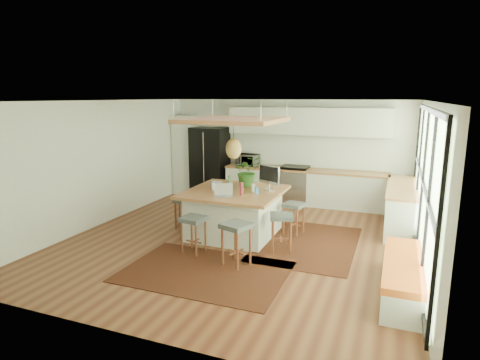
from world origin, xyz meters
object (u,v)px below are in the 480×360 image
at_px(stool_near_left, 194,234).
at_px(stool_left_side, 184,212).
at_px(stool_right_back, 294,217).
at_px(microwave, 248,159).
at_px(fridge, 210,163).
at_px(stool_near_right, 236,245).
at_px(laptop, 223,191).
at_px(island_plant, 247,174).
at_px(island, 235,213).
at_px(stool_right_front, 281,232).
at_px(monitor, 269,177).

xyz_separation_m(stool_near_left, stool_left_side, (-0.86, 1.21, 0.00)).
height_order(stool_right_back, microwave, microwave).
relative_size(stool_near_left, stool_right_back, 1.04).
relative_size(fridge, stool_near_left, 2.86).
xyz_separation_m(stool_near_right, laptop, (-0.60, 0.83, 0.70)).
bearing_deg(fridge, stool_right_back, -37.28).
height_order(stool_right_back, laptop, laptop).
distance_m(fridge, stool_near_left, 4.43).
distance_m(stool_near_left, stool_near_right, 0.94).
relative_size(stool_near_left, stool_near_right, 0.93).
height_order(microwave, island_plant, island_plant).
height_order(stool_near_left, stool_left_side, stool_near_left).
xyz_separation_m(island, laptop, (-0.00, -0.56, 0.58)).
xyz_separation_m(fridge, stool_near_left, (1.61, -4.09, -0.57)).
bearing_deg(stool_near_left, stool_left_side, 125.55).
bearing_deg(microwave, fridge, -177.41).
xyz_separation_m(fridge, laptop, (1.92, -3.47, 0.12)).
relative_size(island, stool_right_back, 2.84).
bearing_deg(island_plant, island, -100.92).
height_order(stool_near_right, laptop, laptop).
xyz_separation_m(stool_right_back, stool_left_side, (-2.29, -0.46, 0.00)).
bearing_deg(island_plant, laptop, -95.31).
distance_m(stool_near_left, stool_right_front, 1.59).
bearing_deg(monitor, stool_left_side, -143.99).
relative_size(fridge, monitor, 3.50).
relative_size(stool_right_back, laptop, 1.79).
distance_m(stool_left_side, monitor, 2.01).
height_order(stool_right_front, monitor, monitor).
bearing_deg(stool_left_side, microwave, 82.18).
height_order(stool_right_back, monitor, monitor).
relative_size(stool_near_left, island_plant, 1.06).
xyz_separation_m(stool_near_left, stool_right_back, (1.43, 1.67, 0.00)).
bearing_deg(stool_near_left, stool_right_front, 25.51).
distance_m(laptop, monitor, 1.07).
bearing_deg(fridge, monitor, -44.46).
distance_m(island, monitor, 1.00).
bearing_deg(island_plant, stool_right_front, -43.48).
xyz_separation_m(island, stool_right_back, (1.11, 0.49, -0.11)).
xyz_separation_m(stool_right_back, microwave, (-1.90, 2.41, 0.76)).
distance_m(laptop, island_plant, 1.05).
bearing_deg(stool_near_right, stool_near_left, 166.64).
bearing_deg(stool_left_side, island, -1.70).
distance_m(stool_right_back, island_plant, 1.31).
bearing_deg(stool_right_front, stool_left_side, 167.20).
xyz_separation_m(laptop, monitor, (0.63, 0.85, 0.14)).
bearing_deg(laptop, island, 69.63).
bearing_deg(monitor, stool_right_back, 50.99).
bearing_deg(stool_right_front, stool_right_back, 90.47).
distance_m(island, stool_right_back, 1.22).
height_order(island, island_plant, island_plant).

